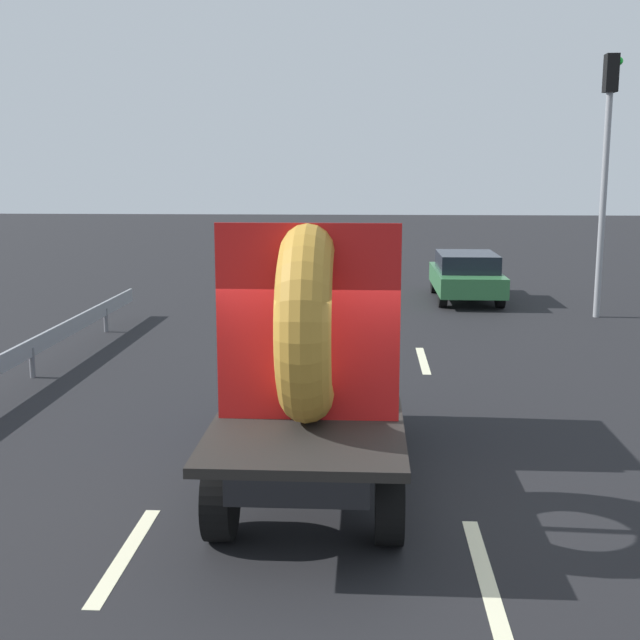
{
  "coord_description": "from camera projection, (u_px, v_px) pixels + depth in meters",
  "views": [
    {
      "loc": [
        0.48,
        -8.73,
        3.71
      ],
      "look_at": [
        -0.12,
        1.76,
        1.78
      ],
      "focal_mm": 46.12,
      "sensor_mm": 36.0,
      "label": 1
    }
  ],
  "objects": [
    {
      "name": "lane_dash_right_near",
      "position": [
        486.0,
        579.0,
        7.54
      ],
      "size": [
        0.16,
        2.52,
        0.01
      ],
      "primitive_type": "cube",
      "rotation": [
        0.0,
        0.0,
        1.57
      ],
      "color": "beige",
      "rests_on": "ground_plane"
    },
    {
      "name": "ground_plane",
      "position": [
        322.0,
        503.0,
        9.27
      ],
      "size": [
        120.0,
        120.0,
        0.0
      ],
      "primitive_type": "plane",
      "color": "black"
    },
    {
      "name": "lane_dash_left_near",
      "position": [
        126.0,
        554.0,
        8.03
      ],
      "size": [
        0.16,
        2.09,
        0.01
      ],
      "primitive_type": "cube",
      "rotation": [
        0.0,
        0.0,
        1.57
      ],
      "color": "beige",
      "rests_on": "ground_plane"
    },
    {
      "name": "lane_dash_right_far",
      "position": [
        423.0,
        360.0,
        16.18
      ],
      "size": [
        0.16,
        2.3,
        0.01
      ],
      "primitive_type": "cube",
      "rotation": [
        0.0,
        0.0,
        1.57
      ],
      "color": "beige",
      "rests_on": "ground_plane"
    },
    {
      "name": "flatbed_truck",
      "position": [
        318.0,
        340.0,
        10.36
      ],
      "size": [
        2.02,
        5.39,
        3.18
      ],
      "color": "black",
      "rests_on": "ground_plane"
    },
    {
      "name": "traffic_light",
      "position": [
        606.0,
        151.0,
        20.19
      ],
      "size": [
        0.42,
        0.36,
        6.45
      ],
      "color": "gray",
      "rests_on": "ground_plane"
    },
    {
      "name": "lane_dash_left_far",
      "position": [
        247.0,
        361.0,
        16.08
      ],
      "size": [
        0.16,
        2.44,
        0.01
      ],
      "primitive_type": "cube",
      "rotation": [
        0.0,
        0.0,
        1.57
      ],
      "color": "beige",
      "rests_on": "ground_plane"
    },
    {
      "name": "distant_sedan",
      "position": [
        466.0,
        275.0,
        23.53
      ],
      "size": [
        1.79,
        4.18,
        1.36
      ],
      "color": "black",
      "rests_on": "ground_plane"
    }
  ]
}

